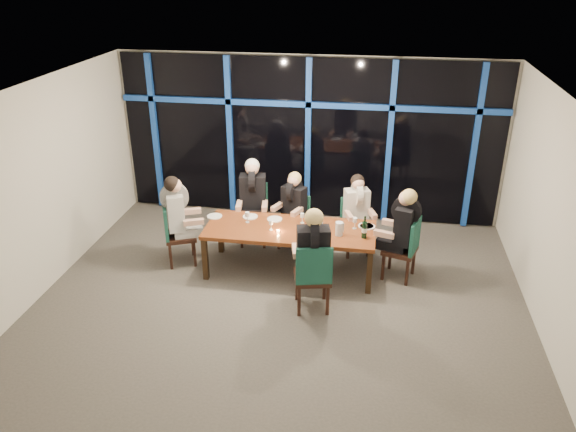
{
  "coord_description": "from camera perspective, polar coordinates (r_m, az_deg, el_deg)",
  "views": [
    {
      "loc": [
        1.19,
        -6.8,
        4.56
      ],
      "look_at": [
        0.0,
        0.6,
        1.05
      ],
      "focal_mm": 35.0,
      "sensor_mm": 36.0,
      "label": 1
    }
  ],
  "objects": [
    {
      "name": "plate_near_mid",
      "position": [
        8.19,
        2.14,
        -2.59
      ],
      "size": [
        0.24,
        0.24,
        0.01
      ],
      "primitive_type": "cylinder",
      "color": "white",
      "rests_on": "dining_table"
    },
    {
      "name": "diner_far_left",
      "position": [
        9.39,
        -3.62,
        2.65
      ],
      "size": [
        0.55,
        0.67,
        1.0
      ],
      "rotation": [
        0.0,
        0.0,
        0.14
      ],
      "color": "black",
      "rests_on": "ground"
    },
    {
      "name": "wine_bottle",
      "position": [
        8.32,
        7.76,
        -1.37
      ],
      "size": [
        0.08,
        0.08,
        0.35
      ],
      "rotation": [
        0.0,
        0.0,
        0.15
      ],
      "color": "black",
      "rests_on": "dining_table"
    },
    {
      "name": "diner_far_mid",
      "position": [
        9.24,
        0.51,
        1.65
      ],
      "size": [
        0.57,
        0.63,
        0.9
      ],
      "rotation": [
        0.0,
        0.0,
        -0.39
      ],
      "color": "black",
      "rests_on": "ground"
    },
    {
      "name": "chair_far_right",
      "position": [
        9.36,
        6.79,
        -0.63
      ],
      "size": [
        0.56,
        0.56,
        0.94
      ],
      "rotation": [
        0.0,
        0.0,
        0.34
      ],
      "color": "black",
      "rests_on": "ground"
    },
    {
      "name": "diner_end_left",
      "position": [
        8.91,
        -11.14,
        0.85
      ],
      "size": [
        0.7,
        0.63,
        0.99
      ],
      "rotation": [
        0.0,
        0.0,
        1.97
      ],
      "color": "black",
      "rests_on": "ground"
    },
    {
      "name": "tea_light",
      "position": [
        8.47,
        -1.0,
        -1.53
      ],
      "size": [
        0.05,
        0.05,
        0.03
      ],
      "primitive_type": "cylinder",
      "color": "#FFA04C",
      "rests_on": "dining_table"
    },
    {
      "name": "room",
      "position": [
        7.35,
        -0.75,
        4.93
      ],
      "size": [
        7.04,
        7.0,
        3.02
      ],
      "color": "#5D5852",
      "rests_on": "ground"
    },
    {
      "name": "chair_far_left",
      "position": [
        9.63,
        -3.51,
        0.61
      ],
      "size": [
        0.54,
        0.54,
        1.03
      ],
      "rotation": [
        0.0,
        0.0,
        0.14
      ],
      "color": "black",
      "rests_on": "ground"
    },
    {
      "name": "chair_near_mid",
      "position": [
        7.7,
        2.56,
        -5.94
      ],
      "size": [
        0.59,
        0.59,
        1.06
      ],
      "rotation": [
        0.0,
        0.0,
        3.36
      ],
      "color": "black",
      "rests_on": "ground"
    },
    {
      "name": "wine_glass_b",
      "position": [
        8.7,
        1.46,
        0.0
      ],
      "size": [
        0.06,
        0.06,
        0.16
      ],
      "color": "silver",
      "rests_on": "dining_table"
    },
    {
      "name": "window_wall",
      "position": [
        10.25,
        2.15,
        8.01
      ],
      "size": [
        6.86,
        0.43,
        2.94
      ],
      "color": "black",
      "rests_on": "ground"
    },
    {
      "name": "plate_end_left",
      "position": [
        9.03,
        -7.47,
        -0.02
      ],
      "size": [
        0.24,
        0.24,
        0.01
      ],
      "primitive_type": "cylinder",
      "color": "white",
      "rests_on": "dining_table"
    },
    {
      "name": "chair_far_mid",
      "position": [
        9.46,
        0.75,
        -0.23
      ],
      "size": [
        0.56,
        0.56,
        0.92
      ],
      "rotation": [
        0.0,
        0.0,
        -0.39
      ],
      "color": "black",
      "rests_on": "ground"
    },
    {
      "name": "plate_end_right",
      "position": [
        8.72,
        7.92,
        -1.01
      ],
      "size": [
        0.24,
        0.24,
        0.01
      ],
      "primitive_type": "cylinder",
      "color": "white",
      "rests_on": "dining_table"
    },
    {
      "name": "water_pitcher",
      "position": [
        8.37,
        5.22,
        -1.3
      ],
      "size": [
        0.13,
        0.12,
        0.21
      ],
      "rotation": [
        0.0,
        0.0,
        -0.2
      ],
      "color": "silver",
      "rests_on": "dining_table"
    },
    {
      "name": "wine_glass_c",
      "position": [
        8.42,
        3.34,
        -0.88
      ],
      "size": [
        0.07,
        0.07,
        0.17
      ],
      "color": "silver",
      "rests_on": "dining_table"
    },
    {
      "name": "diner_end_right",
      "position": [
        8.5,
        11.59,
        -0.5
      ],
      "size": [
        0.68,
        0.59,
        0.98
      ],
      "rotation": [
        0.0,
        0.0,
        4.42
      ],
      "color": "black",
      "rests_on": "ground"
    },
    {
      "name": "diner_far_right",
      "position": [
        9.14,
        7.05,
        1.27
      ],
      "size": [
        0.57,
        0.64,
        0.92
      ],
      "rotation": [
        0.0,
        0.0,
        0.34
      ],
      "color": "beige",
      "rests_on": "ground"
    },
    {
      "name": "plate_far_right",
      "position": [
        8.71,
        8.09,
        -1.05
      ],
      "size": [
        0.24,
        0.24,
        0.01
      ],
      "primitive_type": "cylinder",
      "color": "white",
      "rests_on": "dining_table"
    },
    {
      "name": "wine_glass_a",
      "position": [
        8.49,
        -1.74,
        -0.72
      ],
      "size": [
        0.06,
        0.06,
        0.16
      ],
      "color": "silver",
      "rests_on": "dining_table"
    },
    {
      "name": "dining_table",
      "position": [
        8.61,
        0.21,
        -1.66
      ],
      "size": [
        2.6,
        1.0,
        0.75
      ],
      "color": "brown",
      "rests_on": "ground"
    },
    {
      "name": "chair_end_right",
      "position": [
        8.66,
        11.91,
        -2.99
      ],
      "size": [
        0.58,
        0.58,
        1.01
      ],
      "rotation": [
        0.0,
        0.0,
        4.42
      ],
      "color": "black",
      "rests_on": "ground"
    },
    {
      "name": "wine_glass_e",
      "position": [
        8.58,
        6.82,
        -0.48
      ],
      "size": [
        0.07,
        0.07,
        0.18
      ],
      "color": "silver",
      "rests_on": "dining_table"
    },
    {
      "name": "plate_far_mid",
      "position": [
        8.86,
        -1.37,
        -0.33
      ],
      "size": [
        0.24,
        0.24,
        0.01
      ],
      "primitive_type": "cylinder",
      "color": "white",
      "rests_on": "dining_table"
    },
    {
      "name": "chair_end_left",
      "position": [
        9.08,
        -11.47,
        -1.52
      ],
      "size": [
        0.62,
        0.62,
        1.02
      ],
      "rotation": [
        0.0,
        0.0,
        1.97
      ],
      "color": "black",
      "rests_on": "ground"
    },
    {
      "name": "plate_far_left",
      "position": [
        8.96,
        -3.86,
        -0.06
      ],
      "size": [
        0.24,
        0.24,
        0.01
      ],
      "primitive_type": "cylinder",
      "color": "white",
      "rests_on": "dining_table"
    },
    {
      "name": "diner_near_mid",
      "position": [
        7.57,
        2.56,
        -2.87
      ],
      "size": [
        0.59,
        0.71,
        1.03
      ],
      "rotation": [
        0.0,
        0.0,
        3.36
      ],
      "color": "black",
      "rests_on": "ground"
    },
    {
      "name": "wine_glass_d",
      "position": [
        8.74,
        -4.16,
        0.11
      ],
      "size": [
        0.07,
        0.07,
        0.17
      ],
      "color": "white",
      "rests_on": "dining_table"
    }
  ]
}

